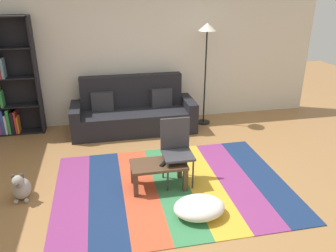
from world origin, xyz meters
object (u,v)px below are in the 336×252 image
object	(u,v)px
couch	(134,113)
standing_lamp	(207,41)
coffee_table	(159,168)
dog	(21,187)
bookshelf	(5,82)
folding_chair	(176,146)
tv_remote	(164,163)
pouf	(199,207)

from	to	relation	value
couch	standing_lamp	distance (m)	1.88
coffee_table	standing_lamp	distance (m)	2.80
dog	bookshelf	bearing A→B (deg)	103.88
bookshelf	dog	bearing A→B (deg)	-76.12
folding_chair	dog	bearing A→B (deg)	-152.62
couch	standing_lamp	bearing A→B (deg)	2.23
couch	standing_lamp	xyz separation A→B (m)	(1.39, 0.05, 1.27)
bookshelf	tv_remote	world-z (taller)	bookshelf
bookshelf	folding_chair	distance (m)	3.44
coffee_table	pouf	distance (m)	0.82
standing_lamp	pouf	bearing A→B (deg)	-108.16
pouf	tv_remote	distance (m)	0.78
dog	couch	bearing A→B (deg)	49.97
dog	folding_chair	distance (m)	2.07
coffee_table	tv_remote	size ratio (longest dim) A/B	4.92
bookshelf	dog	distance (m)	2.46
bookshelf	standing_lamp	distance (m)	3.67
coffee_table	pouf	bearing A→B (deg)	-63.51
bookshelf	folding_chair	world-z (taller)	bookshelf
bookshelf	coffee_table	world-z (taller)	bookshelf
coffee_table	dog	size ratio (longest dim) A/B	1.85
bookshelf	standing_lamp	xyz separation A→B (m)	(3.60, -0.23, 0.64)
pouf	folding_chair	bearing A→B (deg)	95.82
coffee_table	folding_chair	size ratio (longest dim) A/B	0.82
tv_remote	dog	bearing A→B (deg)	-145.87
coffee_table	dog	bearing A→B (deg)	177.02
standing_lamp	folding_chair	world-z (taller)	standing_lamp
tv_remote	folding_chair	size ratio (longest dim) A/B	0.17
coffee_table	tv_remote	world-z (taller)	tv_remote
bookshelf	coffee_table	distance (m)	3.37
couch	folding_chair	xyz separation A→B (m)	(0.38, -1.94, 0.20)
bookshelf	tv_remote	bearing A→B (deg)	-45.01
couch	tv_remote	bearing A→B (deg)	-85.44
bookshelf	pouf	world-z (taller)	bookshelf
dog	folding_chair	world-z (taller)	folding_chair
bookshelf	pouf	distance (m)	4.15
tv_remote	folding_chair	world-z (taller)	folding_chair
coffee_table	dog	distance (m)	1.77
pouf	dog	distance (m)	2.27
couch	dog	bearing A→B (deg)	-130.03
folding_chair	couch	bearing A→B (deg)	127.41
coffee_table	standing_lamp	bearing A→B (deg)	58.74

